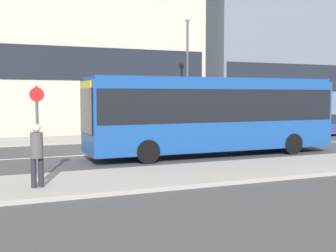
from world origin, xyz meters
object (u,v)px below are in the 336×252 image
street_lamp (187,64)px  parked_car_0 (324,126)px  bus_stop_sign (37,125)px  city_bus (212,111)px  pedestrian_near_stop (37,151)px

street_lamp → parked_car_0: bearing=-11.9°
bus_stop_sign → street_lamp: (10.03, 10.63, 2.87)m
bus_stop_sign → street_lamp: bearing=46.7°
city_bus → pedestrian_near_stop: city_bus is taller
city_bus → parked_car_0: (11.50, 5.49, -1.32)m
pedestrian_near_stop → street_lamp: bearing=42.2°
parked_car_0 → street_lamp: street_lamp is taller
city_bus → parked_car_0: city_bus is taller
bus_stop_sign → street_lamp: 14.90m
city_bus → pedestrian_near_stop: bearing=-152.2°
city_bus → parked_car_0: 12.81m
bus_stop_sign → street_lamp: size_ratio=0.38×
parked_car_0 → bus_stop_sign: size_ratio=1.57×
parked_car_0 → pedestrian_near_stop: (-19.49, -10.14, 0.48)m
pedestrian_near_stop → bus_stop_sign: (0.15, 1.47, 0.65)m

